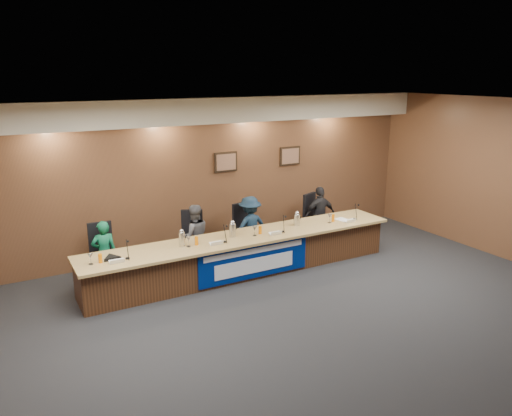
{
  "coord_description": "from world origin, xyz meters",
  "views": [
    {
      "loc": [
        -4.06,
        -5.4,
        3.67
      ],
      "look_at": [
        0.28,
        2.44,
        1.23
      ],
      "focal_mm": 35.0,
      "sensor_mm": 36.0,
      "label": 1
    }
  ],
  "objects_px": {
    "panelist_d": "(320,215)",
    "office_chair_d": "(317,221)",
    "office_chair_c": "(248,233)",
    "carafe_mid": "(232,230)",
    "office_chair_a": "(104,257)",
    "banner": "(255,261)",
    "panelist_a": "(104,253)",
    "carafe_right": "(297,220)",
    "panelist_b": "(194,236)",
    "office_chair_b": "(193,242)",
    "dais_body": "(244,255)",
    "panelist_c": "(250,227)",
    "carafe_left": "(182,239)",
    "speakerphone": "(112,258)"
  },
  "relations": [
    {
      "from": "office_chair_c",
      "to": "panelist_d",
      "type": "bearing_deg",
      "value": -15.59
    },
    {
      "from": "office_chair_b",
      "to": "carafe_mid",
      "type": "relative_size",
      "value": 1.91
    },
    {
      "from": "panelist_d",
      "to": "office_chair_d",
      "type": "xyz_separation_m",
      "value": [
        0.0,
        0.1,
        -0.16
      ]
    },
    {
      "from": "panelist_d",
      "to": "carafe_right",
      "type": "distance_m",
      "value": 1.29
    },
    {
      "from": "carafe_mid",
      "to": "carafe_left",
      "type": "bearing_deg",
      "value": -177.16
    },
    {
      "from": "dais_body",
      "to": "speakerphone",
      "type": "relative_size",
      "value": 18.75
    },
    {
      "from": "panelist_a",
      "to": "office_chair_d",
      "type": "height_order",
      "value": "panelist_a"
    },
    {
      "from": "office_chair_a",
      "to": "carafe_mid",
      "type": "height_order",
      "value": "carafe_mid"
    },
    {
      "from": "panelist_a",
      "to": "carafe_right",
      "type": "height_order",
      "value": "panelist_a"
    },
    {
      "from": "panelist_c",
      "to": "panelist_d",
      "type": "bearing_deg",
      "value": 175.95
    },
    {
      "from": "office_chair_d",
      "to": "carafe_left",
      "type": "distance_m",
      "value": 3.62
    },
    {
      "from": "panelist_a",
      "to": "carafe_right",
      "type": "bearing_deg",
      "value": 174.69
    },
    {
      "from": "panelist_c",
      "to": "office_chair_d",
      "type": "distance_m",
      "value": 1.76
    },
    {
      "from": "panelist_b",
      "to": "office_chair_b",
      "type": "bearing_deg",
      "value": -82.73
    },
    {
      "from": "office_chair_c",
      "to": "carafe_mid",
      "type": "relative_size",
      "value": 1.91
    },
    {
      "from": "office_chair_a",
      "to": "panelist_c",
      "type": "bearing_deg",
      "value": 1.52
    },
    {
      "from": "office_chair_a",
      "to": "office_chair_c",
      "type": "relative_size",
      "value": 1.0
    },
    {
      "from": "office_chair_a",
      "to": "carafe_left",
      "type": "bearing_deg",
      "value": -32.78
    },
    {
      "from": "carafe_mid",
      "to": "banner",
      "type": "bearing_deg",
      "value": -63.03
    },
    {
      "from": "office_chair_c",
      "to": "speakerphone",
      "type": "relative_size",
      "value": 1.5
    },
    {
      "from": "office_chair_d",
      "to": "carafe_right",
      "type": "xyz_separation_m",
      "value": [
        -1.07,
        -0.79,
        0.38
      ]
    },
    {
      "from": "dais_body",
      "to": "office_chair_b",
      "type": "distance_m",
      "value": 1.09
    },
    {
      "from": "panelist_a",
      "to": "panelist_b",
      "type": "height_order",
      "value": "panelist_b"
    },
    {
      "from": "panelist_b",
      "to": "office_chair_b",
      "type": "height_order",
      "value": "panelist_b"
    },
    {
      "from": "banner",
      "to": "carafe_left",
      "type": "bearing_deg",
      "value": 162.34
    },
    {
      "from": "carafe_left",
      "to": "carafe_mid",
      "type": "height_order",
      "value": "carafe_left"
    },
    {
      "from": "carafe_left",
      "to": "speakerphone",
      "type": "relative_size",
      "value": 0.81
    },
    {
      "from": "dais_body",
      "to": "panelist_a",
      "type": "distance_m",
      "value": 2.52
    },
    {
      "from": "panelist_b",
      "to": "office_chair_b",
      "type": "xyz_separation_m",
      "value": [
        -0.0,
        0.1,
        -0.15
      ]
    },
    {
      "from": "office_chair_b",
      "to": "carafe_mid",
      "type": "bearing_deg",
      "value": -37.84
    },
    {
      "from": "office_chair_d",
      "to": "carafe_mid",
      "type": "relative_size",
      "value": 1.91
    },
    {
      "from": "banner",
      "to": "speakerphone",
      "type": "height_order",
      "value": "speakerphone"
    },
    {
      "from": "panelist_c",
      "to": "carafe_left",
      "type": "relative_size",
      "value": 4.87
    },
    {
      "from": "office_chair_c",
      "to": "office_chair_a",
      "type": "bearing_deg",
      "value": 167.69
    },
    {
      "from": "panelist_a",
      "to": "speakerphone",
      "type": "xyz_separation_m",
      "value": [
        -0.05,
        -0.79,
        0.18
      ]
    },
    {
      "from": "office_chair_d",
      "to": "carafe_left",
      "type": "relative_size",
      "value": 1.85
    },
    {
      "from": "panelist_c",
      "to": "office_chair_b",
      "type": "height_order",
      "value": "panelist_c"
    },
    {
      "from": "panelist_d",
      "to": "dais_body",
      "type": "bearing_deg",
      "value": 21.66
    },
    {
      "from": "office_chair_a",
      "to": "office_chair_d",
      "type": "relative_size",
      "value": 1.0
    },
    {
      "from": "office_chair_b",
      "to": "office_chair_c",
      "type": "bearing_deg",
      "value": 22.11
    },
    {
      "from": "carafe_mid",
      "to": "speakerphone",
      "type": "height_order",
      "value": "carafe_mid"
    },
    {
      "from": "office_chair_a",
      "to": "office_chair_d",
      "type": "distance_m",
      "value": 4.67
    },
    {
      "from": "dais_body",
      "to": "office_chair_d",
      "type": "xyz_separation_m",
      "value": [
        2.27,
        0.83,
        0.13
      ]
    },
    {
      "from": "office_chair_d",
      "to": "office_chair_a",
      "type": "bearing_deg",
      "value": 158.58
    },
    {
      "from": "dais_body",
      "to": "panelist_c",
      "type": "relative_size",
      "value": 4.74
    },
    {
      "from": "dais_body",
      "to": "banner",
      "type": "distance_m",
      "value": 0.42
    },
    {
      "from": "banner",
      "to": "speakerphone",
      "type": "distance_m",
      "value": 2.5
    },
    {
      "from": "office_chair_c",
      "to": "carafe_right",
      "type": "distance_m",
      "value": 1.11
    },
    {
      "from": "banner",
      "to": "carafe_mid",
      "type": "bearing_deg",
      "value": 116.97
    },
    {
      "from": "office_chair_c",
      "to": "carafe_left",
      "type": "distance_m",
      "value": 1.99
    }
  ]
}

